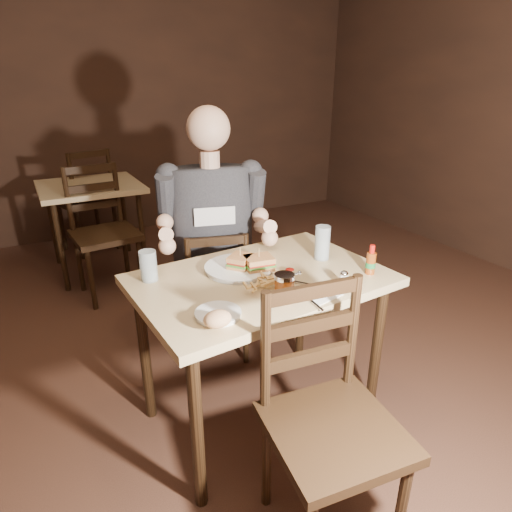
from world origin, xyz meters
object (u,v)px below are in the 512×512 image
chair_far (215,292)px  bg_table (91,195)px  side_plate (218,315)px  syrup_dispenser (284,286)px  main_table (261,295)px  bg_chair_far (85,201)px  chair_near (335,431)px  hot_sauce (371,259)px  dinner_plate (239,269)px  bg_chair_near (105,234)px  glass_right (322,243)px  glass_left (148,266)px  diner (213,208)px

chair_far → bg_table: bearing=-60.9°
chair_far → side_plate: bearing=83.7°
bg_table → syrup_dispenser: size_ratio=7.77×
main_table → side_plate: 0.39m
main_table → bg_chair_far: size_ratio=1.15×
chair_near → hot_sauce: chair_near is taller
main_table → side_plate: (-0.30, -0.23, 0.10)m
dinner_plate → side_plate: dinner_plate is taller
bg_table → dinner_plate: bearing=-80.9°
bg_chair_near → glass_right: size_ratio=6.01×
chair_far → glass_right: 0.79m
chair_far → bg_chair_near: bearing=-54.4°
main_table → side_plate: side_plate is taller
glass_left → chair_near: bearing=-65.4°
bg_chair_near → hot_sauce: (0.86, -1.92, 0.34)m
main_table → glass_right: glass_right is taller
bg_chair_far → bg_chair_near: size_ratio=1.00×
bg_chair_far → glass_left: bg_chair_far is taller
glass_right → diner: bearing=124.7°
bg_chair_near → hot_sauce: bearing=-71.9°
chair_near → side_plate: bearing=126.6°
diner → side_plate: diner is taller
bg_chair_far → glass_right: bearing=86.2°
glass_left → main_table: bearing=-23.6°
bg_chair_near → glass_left: 1.57m
diner → side_plate: size_ratio=6.17×
main_table → bg_chair_near: bearing=103.3°
bg_table → diner: size_ratio=0.79×
glass_right → syrup_dispenser: (-0.38, -0.27, -0.03)m
dinner_plate → syrup_dispenser: bearing=-82.6°
main_table → glass_right: size_ratio=6.95×
main_table → side_plate: bearing=-143.1°
chair_far → side_plate: (-0.32, -0.84, 0.36)m
dinner_plate → glass_right: 0.43m
bg_table → glass_left: 2.09m
bg_chair_far → dinner_plate: 2.75m
glass_right → side_plate: size_ratio=0.98×
bg_chair_near → side_plate: bearing=-92.8°
glass_left → chair_far: bearing=41.6°
glass_left → hot_sauce: bearing=-23.8°
syrup_dispenser → chair_far: bearing=82.9°
main_table → hot_sauce: 0.51m
chair_near → bg_chair_near: bearing=104.6°
main_table → syrup_dispenser: 0.27m
bg_table → diner: bearing=-76.5°
bg_chair_far → bg_chair_near: (-0.00, -1.10, -0.00)m
main_table → glass_right: bearing=7.1°
bg_chair_far → side_plate: bearing=72.7°
glass_left → glass_right: 0.82m
bg_chair_far → syrup_dispenser: size_ratio=9.48×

